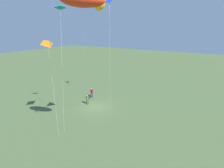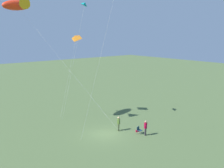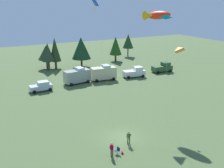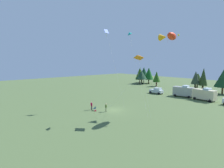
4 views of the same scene
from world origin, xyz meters
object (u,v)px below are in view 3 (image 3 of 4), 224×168
object	(u,v)px
person_spectator	(112,148)
kite_large_fish	(156,15)
folding_chair	(118,150)
truck_green_flatbed	(163,68)
backpack_on_grass	(122,153)
car_silver_compact	(41,86)
van_camper_beige	(104,73)
kite_delta_teal	(166,17)
truck_white_pickup	(135,72)
kite_delta_orange	(178,49)
person_kite_flyer	(129,137)
kite_diamond_blue	(96,8)
van_motorhome_grey	(77,76)

from	to	relation	value
person_spectator	kite_large_fish	world-z (taller)	kite_large_fish
folding_chair	truck_green_flatbed	bearing A→B (deg)	-149.01
backpack_on_grass	car_silver_compact	world-z (taller)	car_silver_compact
folding_chair	van_camper_beige	world-z (taller)	van_camper_beige
truck_green_flatbed	kite_delta_teal	bearing A→B (deg)	-125.19
truck_white_pickup	kite_large_fish	size ratio (longest dim) A/B	0.34
kite_delta_orange	person_kite_flyer	bearing A→B (deg)	-171.93
kite_delta_orange	kite_delta_teal	size ratio (longest dim) A/B	0.75
folding_chair	van_camper_beige	size ratio (longest dim) A/B	0.15
person_kite_flyer	van_camper_beige	distance (m)	27.46
kite_large_fish	kite_delta_teal	distance (m)	7.79
kite_diamond_blue	kite_delta_teal	bearing A→B (deg)	-12.68
truck_green_flatbed	kite_delta_teal	xyz separation A→B (m)	(-19.64, -24.54, 13.76)
kite_diamond_blue	kite_delta_teal	world-z (taller)	kite_diamond_blue
folding_chair	kite_delta_teal	xyz separation A→B (m)	(7.50, 2.12, 14.37)
folding_chair	backpack_on_grass	distance (m)	0.66
van_camper_beige	kite_delta_teal	distance (m)	28.53
folding_chair	kite_large_fish	xyz separation A→B (m)	(11.20, 8.97, 14.17)
truck_white_pickup	car_silver_compact	bearing A→B (deg)	-171.22
kite_delta_orange	kite_diamond_blue	world-z (taller)	kite_diamond_blue
van_motorhome_grey	kite_delta_teal	distance (m)	28.72
person_kite_flyer	folding_chair	distance (m)	2.57
folding_chair	van_camper_beige	bearing A→B (deg)	-126.16
person_spectator	truck_white_pickup	xyz separation A→B (m)	(19.51, 26.20, 0.08)
car_silver_compact	kite_delta_teal	xyz separation A→B (m)	(10.05, -23.80, 13.91)
kite_delta_orange	kite_diamond_blue	bearing A→B (deg)	170.94
folding_chair	person_spectator	size ratio (longest dim) A/B	0.47
person_kite_flyer	kite_large_fish	size ratio (longest dim) A/B	0.11
person_kite_flyer	person_spectator	size ratio (longest dim) A/B	1.00
person_kite_flyer	van_camper_beige	bearing A→B (deg)	-154.66
person_kite_flyer	backpack_on_grass	bearing A→B (deg)	-5.27
van_motorhome_grey	kite_delta_teal	xyz separation A→B (m)	(2.12, -25.41, 13.22)
kite_delta_orange	person_spectator	bearing A→B (deg)	-166.81
car_silver_compact	kite_diamond_blue	world-z (taller)	kite_diamond_blue
person_kite_flyer	van_camper_beige	world-z (taller)	van_camper_beige
backpack_on_grass	van_motorhome_grey	distance (m)	28.21
folding_chair	backpack_on_grass	bearing A→B (deg)	143.37
person_kite_flyer	kite_diamond_blue	distance (m)	15.36
kite_large_fish	truck_green_flatbed	bearing A→B (deg)	48.00
kite_delta_teal	kite_large_fish	bearing A→B (deg)	61.56
car_silver_compact	truck_green_flatbed	bearing A→B (deg)	-1.14
person_kite_flyer	car_silver_compact	size ratio (longest dim) A/B	0.41
person_kite_flyer	person_spectator	bearing A→B (deg)	-20.28
folding_chair	truck_green_flatbed	distance (m)	38.05
kite_delta_teal	folding_chair	bearing A→B (deg)	-164.19
backpack_on_grass	van_motorhome_grey	size ratio (longest dim) A/B	0.06
kite_diamond_blue	truck_green_flatbed	bearing A→B (deg)	39.28
van_motorhome_grey	kite_delta_orange	xyz separation A→B (m)	(4.42, -25.24, 9.20)
car_silver_compact	kite_diamond_blue	size ratio (longest dim) A/B	0.25
folding_chair	kite_large_fish	world-z (taller)	kite_large_fish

